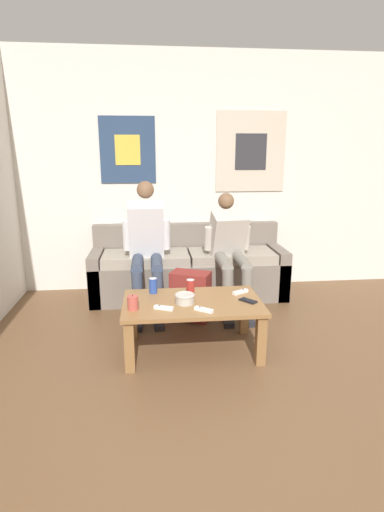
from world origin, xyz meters
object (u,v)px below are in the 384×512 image
object	(u,v)px
person_seated_teen	(230,247)
cell_phone	(248,301)
couch	(188,270)
drink_can_red	(190,287)
pillar_candle	(133,303)
drink_can_blue	(153,286)
game_controller_near_left	(164,308)
game_controller_near_right	(240,292)
coffee_table	(192,310)
ceramic_bowl	(185,298)
backpack	(190,297)
person_seated_adult	(147,243)
game_controller_far_center	(204,310)

from	to	relation	value
person_seated_teen	cell_phone	size ratio (longest dim) A/B	7.62
couch	drink_can_red	bearing A→B (deg)	-94.60
couch	pillar_candle	world-z (taller)	couch
drink_can_blue	game_controller_near_left	distance (m)	0.37
game_controller_near_right	game_controller_near_left	bearing A→B (deg)	-156.32
drink_can_red	pillar_candle	bearing A→B (deg)	-148.88
coffee_table	game_controller_near_right	distance (m)	0.43
ceramic_bowl	game_controller_near_left	distance (m)	0.20
ceramic_bowl	drink_can_blue	world-z (taller)	drink_can_blue
cell_phone	drink_can_blue	bearing A→B (deg)	159.71
game_controller_near_left	backpack	bearing A→B (deg)	70.26
ceramic_bowl	game_controller_near_right	world-z (taller)	ceramic_bowl
game_controller_near_left	game_controller_near_right	bearing A→B (deg)	23.68
person_seated_teen	drink_can_blue	world-z (taller)	person_seated_teen
coffee_table	person_seated_adult	world-z (taller)	person_seated_adult
backpack	cell_phone	size ratio (longest dim) A/B	3.11
coffee_table	person_seated_teen	world-z (taller)	person_seated_teen
person_seated_adult	cell_phone	world-z (taller)	person_seated_adult
person_seated_adult	pillar_candle	world-z (taller)	person_seated_adult
game_controller_near_right	cell_phone	size ratio (longest dim) A/B	0.97
coffee_table	game_controller_near_left	xyz separation A→B (m)	(-0.22, -0.14, 0.08)
couch	ceramic_bowl	size ratio (longest dim) A/B	13.48
coffee_table	drink_can_blue	xyz separation A→B (m)	(-0.30, 0.22, 0.13)
person_seated_adult	game_controller_near_left	size ratio (longest dim) A/B	8.53
drink_can_blue	ceramic_bowl	bearing A→B (deg)	-47.05
person_seated_adult	ceramic_bowl	size ratio (longest dim) A/B	8.18
ceramic_bowl	drink_can_blue	distance (m)	0.35
backpack	game_controller_far_center	size ratio (longest dim) A/B	3.35
game_controller_near_left	game_controller_near_right	world-z (taller)	same
person_seated_adult	game_controller_near_left	bearing A→B (deg)	-83.49
couch	drink_can_red	xyz separation A→B (m)	(-0.09, -1.11, 0.20)
drink_can_blue	game_controller_near_right	distance (m)	0.71
ceramic_bowl	cell_phone	distance (m)	0.49
ceramic_bowl	game_controller_far_center	world-z (taller)	ceramic_bowl
game_controller_far_center	backpack	bearing A→B (deg)	91.14
couch	coffee_table	world-z (taller)	couch
backpack	cell_phone	distance (m)	0.78
game_controller_near_left	game_controller_near_right	size ratio (longest dim) A/B	1.02
pillar_candle	game_controller_near_right	bearing A→B (deg)	16.59
ceramic_bowl	backpack	bearing A→B (deg)	80.71
drink_can_blue	person_seated_adult	bearing A→B (deg)	94.08
ceramic_bowl	game_controller_far_center	size ratio (longest dim) A/B	1.12
person_seated_adult	game_controller_near_right	distance (m)	1.12
game_controller_near_left	cell_phone	world-z (taller)	game_controller_near_left
ceramic_bowl	drink_can_blue	xyz separation A→B (m)	(-0.24, 0.25, 0.02)
backpack	pillar_candle	bearing A→B (deg)	-124.01
person_seated_teen	couch	bearing A→B (deg)	137.69
person_seated_adult	game_controller_near_left	world-z (taller)	person_seated_adult
coffee_table	person_seated_adult	distance (m)	1.04
person_seated_teen	cell_phone	world-z (taller)	person_seated_teen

